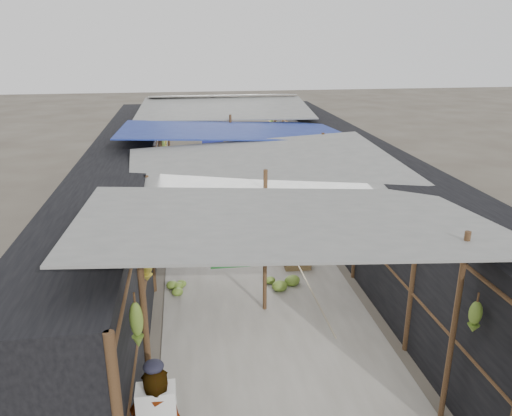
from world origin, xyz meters
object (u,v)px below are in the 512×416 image
crate_near (278,253)px  vendor_seated (270,186)px  black_basin (296,209)px  shopper_blue (243,202)px

crate_near → vendor_seated: 3.98m
black_basin → shopper_blue: size_ratio=0.41×
black_basin → vendor_seated: (-0.56, 0.97, 0.40)m
black_basin → vendor_seated: vendor_seated is taller
crate_near → black_basin: size_ratio=0.83×
vendor_seated → crate_near: bearing=-9.8°
black_basin → crate_near: bearing=-109.7°
crate_near → black_basin: crate_near is taller
crate_near → black_basin: 3.15m
vendor_seated → shopper_blue: bearing=-30.6°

